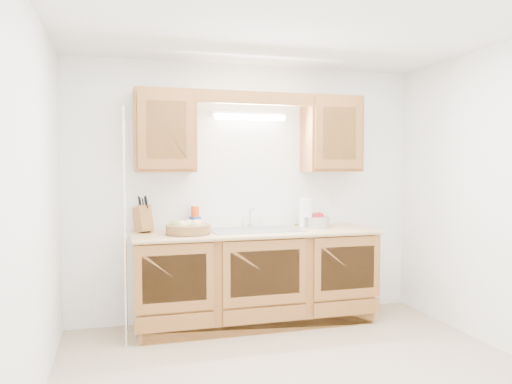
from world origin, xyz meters
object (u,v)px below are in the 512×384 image
object	(u,v)px
knife_block	(143,219)
paper_towel	(306,213)
fruit_basket	(188,228)
apple_bowl	(316,221)

from	to	relation	value
knife_block	paper_towel	world-z (taller)	paper_towel
fruit_basket	knife_block	size ratio (longest dim) A/B	1.20
paper_towel	apple_bowl	world-z (taller)	paper_towel
knife_block	apple_bowl	bearing A→B (deg)	-26.95
paper_towel	apple_bowl	distance (m)	0.13
fruit_basket	apple_bowl	distance (m)	1.29
paper_towel	knife_block	bearing A→B (deg)	177.67
fruit_basket	paper_towel	xyz separation A→B (m)	(1.19, 0.16, 0.09)
fruit_basket	paper_towel	world-z (taller)	paper_towel
apple_bowl	paper_towel	bearing A→B (deg)	171.66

